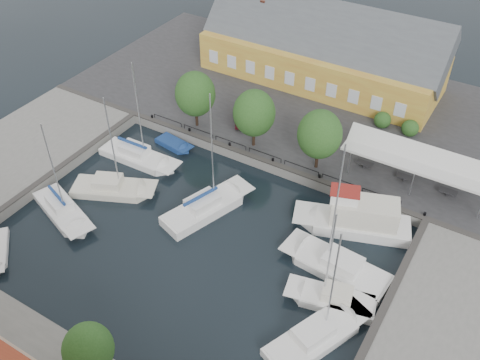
# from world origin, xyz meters

# --- Properties ---
(ground) EXTENTS (140.00, 140.00, 0.00)m
(ground) POSITION_xyz_m (0.00, 0.00, 0.00)
(ground) COLOR black
(ground) RESTS_ON ground
(north_quay) EXTENTS (56.00, 26.00, 1.00)m
(north_quay) POSITION_xyz_m (0.00, 23.00, 0.50)
(north_quay) COLOR #2D2D30
(north_quay) RESTS_ON ground
(west_quay) EXTENTS (12.00, 24.00, 1.00)m
(west_quay) POSITION_xyz_m (-22.00, -2.00, 0.50)
(west_quay) COLOR slate
(west_quay) RESTS_ON ground
(quay_edge_fittings) EXTENTS (56.00, 24.72, 0.40)m
(quay_edge_fittings) POSITION_xyz_m (0.02, 4.75, 1.06)
(quay_edge_fittings) COLOR #383533
(quay_edge_fittings) RESTS_ON north_quay
(warehouse) EXTENTS (28.56, 14.00, 9.55)m
(warehouse) POSITION_xyz_m (-2.60, 28.36, 4.43)
(warehouse) COLOR #C68830
(warehouse) RESTS_ON north_quay
(tent_canopy) EXTENTS (14.00, 4.00, 2.83)m
(tent_canopy) POSITION_xyz_m (14.00, 14.50, 3.68)
(tent_canopy) COLOR silver
(tent_canopy) RESTS_ON north_quay
(quay_trees) EXTENTS (18.20, 4.20, 6.30)m
(quay_trees) POSITION_xyz_m (-2.00, 12.00, 4.88)
(quay_trees) COLOR black
(quay_trees) RESTS_ON north_quay
(car_red) EXTENTS (3.10, 4.49, 1.40)m
(car_red) POSITION_xyz_m (-5.12, 15.38, 1.70)
(car_red) COLOR maroon
(car_red) RESTS_ON north_quay
(center_sailboat) EXTENTS (5.43, 9.40, 12.53)m
(center_sailboat) POSITION_xyz_m (-1.23, 2.14, 0.36)
(center_sailboat) COLOR white
(center_sailboat) RESTS_ON ground
(trawler) EXTENTS (10.46, 6.15, 5.00)m
(trawler) POSITION_xyz_m (11.16, 7.04, 1.02)
(trawler) COLOR white
(trawler) RESTS_ON ground
(east_boat_a) EXTENTS (9.36, 3.82, 12.78)m
(east_boat_a) POSITION_xyz_m (11.66, 1.86, 0.26)
(east_boat_a) COLOR white
(east_boat_a) RESTS_ON ground
(east_boat_b) EXTENTS (7.19, 3.70, 9.67)m
(east_boat_b) POSITION_xyz_m (12.62, -1.35, 0.26)
(east_boat_b) COLOR white
(east_boat_b) RESTS_ON ground
(east_boat_c) EXTENTS (5.79, 8.78, 10.89)m
(east_boat_c) POSITION_xyz_m (12.91, -4.98, 0.26)
(east_boat_c) COLOR white
(east_boat_c) RESTS_ON ground
(west_boat_a) EXTENTS (9.01, 2.74, 11.77)m
(west_boat_a) POSITION_xyz_m (-11.42, 4.94, 0.27)
(west_boat_a) COLOR white
(west_boat_a) RESTS_ON ground
(west_boat_b) EXTENTS (8.31, 5.74, 10.95)m
(west_boat_b) POSITION_xyz_m (-10.37, -0.16, 0.26)
(west_boat_b) COLOR silver
(west_boat_b) RESTS_ON ground
(west_boat_d) EXTENTS (8.27, 4.91, 10.80)m
(west_boat_d) POSITION_xyz_m (-12.10, -4.81, 0.27)
(west_boat_d) COLOR white
(west_boat_d) RESTS_ON ground
(launch_nw) EXTENTS (4.46, 2.31, 0.88)m
(launch_nw) POSITION_xyz_m (-9.79, 8.77, 0.09)
(launch_nw) COLOR navy
(launch_nw) RESTS_ON ground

